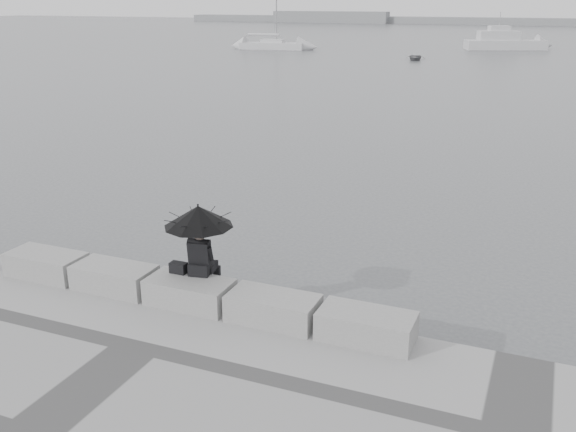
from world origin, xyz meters
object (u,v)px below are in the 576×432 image
at_px(dinghy, 415,57).
at_px(motor_cruiser, 506,42).
at_px(seated_person, 198,223).
at_px(sailboat_left, 273,45).

bearing_deg(dinghy, motor_cruiser, 58.10).
distance_m(seated_person, dinghy, 57.52).
bearing_deg(sailboat_left, seated_person, -74.64).
relative_size(seated_person, motor_cruiser, 0.14).
distance_m(sailboat_left, dinghy, 20.59).
xyz_separation_m(seated_person, sailboat_left, (-27.15, 64.47, -1.50)).
relative_size(sailboat_left, dinghy, 4.40).
bearing_deg(sailboat_left, dinghy, -28.96).
relative_size(seated_person, dinghy, 0.47).
xyz_separation_m(motor_cruiser, dinghy, (-7.19, -18.10, -0.65)).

